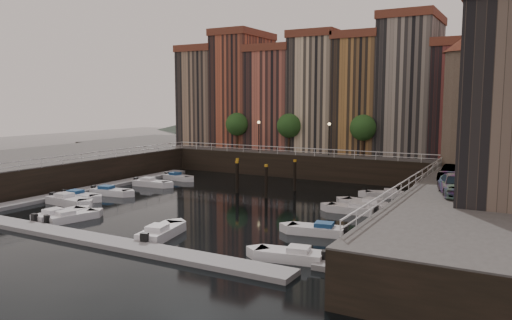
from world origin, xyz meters
The scene contains 30 objects.
ground centered at (0.00, 0.00, 0.00)m, with size 200.00×200.00×0.00m, color black.
quay_far centered at (0.00, 26.00, 1.50)m, with size 80.00×20.00×3.00m, color black.
quay_left centered at (-28.00, -2.00, 1.50)m, with size 20.00×36.00×3.00m, color black.
dock_left centered at (-16.20, -1.00, 0.17)m, with size 2.00×28.00×0.35m, color gray.
dock_right centered at (16.20, -1.00, 0.17)m, with size 2.00×28.00×0.35m, color gray.
dock_near centered at (0.00, -17.00, 0.17)m, with size 30.00×2.00×0.35m, color gray.
mountains centered at (1.72, 110.00, 7.92)m, with size 145.00×100.00×18.00m.
far_terrace centered at (3.31, 23.50, 10.95)m, with size 48.70×10.30×17.50m.
corner_tower centered at (20.00, 14.50, 10.19)m, with size 5.20×5.20×13.80m.
promenade_trees centered at (-1.33, 18.20, 6.58)m, with size 21.20×3.20×5.20m.
street_lamps centered at (-1.00, 17.20, 5.90)m, with size 10.36×0.36×4.18m.
railings centered at (0.00, 4.88, 3.79)m, with size 36.08×34.04×0.52m.
gangway centered at (17.10, 10.00, 1.92)m, with size 2.78×8.32×3.73m.
mooring_pilings centered at (0.56, 5.26, 1.65)m, with size 6.54×5.47×3.78m.
boat_left_0 centered at (-12.37, -9.15, 0.39)m, with size 5.09×2.13×1.16m.
boat_left_1 centered at (-13.33, -6.96, 0.35)m, with size 4.51×1.79×1.03m.
boat_left_2 centered at (-12.47, -3.62, 0.35)m, with size 4.66×2.23×1.05m.
boat_left_3 centered at (-12.34, 2.70, 0.36)m, with size 4.66×2.02×1.06m.
boat_left_4 centered at (-12.54, 7.91, 0.33)m, with size 4.32×2.11×0.97m.
boat_right_0 centered at (13.46, -13.98, 0.35)m, with size 4.57×2.31×1.03m.
boat_right_1 centered at (12.59, -7.47, 0.34)m, with size 4.55×2.28×1.02m.
boat_right_2 centered at (12.59, 0.64, 0.34)m, with size 4.47×1.73×1.02m.
boat_right_3 centered at (13.32, 2.84, 0.39)m, with size 5.18×2.85×1.16m.
boat_right_4 centered at (13.36, 9.17, 0.32)m, with size 4.27×2.68×0.96m.
boat_near_0 centered at (-8.24, -13.63, 0.36)m, with size 2.12×4.70×1.06m.
boat_near_1 centered at (-6.88, -13.50, 0.34)m, with size 2.53×4.45×1.00m.
boat_near_2 centered at (2.92, -13.85, 0.38)m, with size 2.66×5.02×1.12m.
car_a centered at (21.97, 7.43, 3.70)m, with size 1.64×4.08×1.39m, color gray.
car_b centered at (20.34, 3.59, 3.68)m, with size 1.43×4.10×1.35m, color gray.
car_c centered at (21.47, -3.17, 3.73)m, with size 2.05×5.04×1.46m, color gray.
Camera 1 is at (26.16, -41.35, 9.94)m, focal length 35.00 mm.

